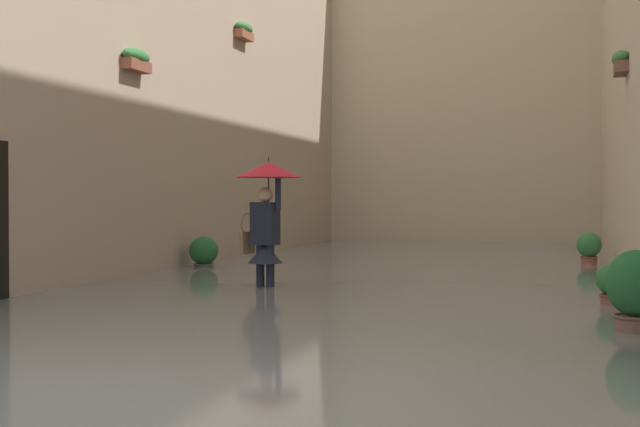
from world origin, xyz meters
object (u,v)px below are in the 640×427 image
at_px(potted_plant_near_left, 636,294).
at_px(potted_plant_mid_right, 204,254).
at_px(person_wading, 267,203).
at_px(potted_plant_mid_left, 589,250).
at_px(potted_plant_far_left, 614,289).

relative_size(potted_plant_near_left, potted_plant_mid_right, 1.27).
relative_size(person_wading, potted_plant_mid_left, 2.52).
distance_m(potted_plant_mid_left, potted_plant_far_left, 6.69).
bearing_deg(person_wading, potted_plant_far_left, 170.35).
relative_size(potted_plant_mid_right, potted_plant_far_left, 1.11).
height_order(person_wading, potted_plant_mid_left, person_wading).
height_order(potted_plant_mid_right, potted_plant_mid_left, potted_plant_mid_left).
xyz_separation_m(person_wading, potted_plant_mid_left, (-4.54, -5.90, -0.93)).
height_order(potted_plant_mid_left, potted_plant_far_left, potted_plant_mid_left).
bearing_deg(person_wading, potted_plant_near_left, 148.61).
xyz_separation_m(potted_plant_mid_right, potted_plant_far_left, (-6.98, 3.82, -0.05)).
xyz_separation_m(potted_plant_near_left, potted_plant_far_left, (0.09, -2.11, -0.17)).
xyz_separation_m(person_wading, potted_plant_mid_right, (2.31, -3.03, -0.96)).
bearing_deg(potted_plant_near_left, potted_plant_mid_right, -39.98).
bearing_deg(potted_plant_mid_left, person_wading, 52.42).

